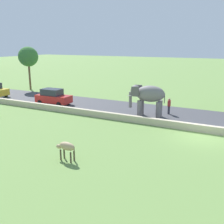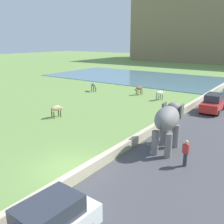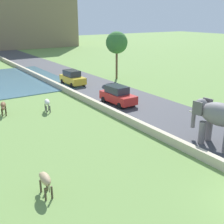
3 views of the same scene
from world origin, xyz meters
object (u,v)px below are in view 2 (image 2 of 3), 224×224
object	(u,v)px
cow_brown	(139,89)
cow_grey	(93,85)
person_beside_elephant	(186,153)
cow_tan	(56,109)
cow_white	(160,93)
elephant	(168,120)
car_red	(213,103)

from	to	relation	value
cow_brown	cow_grey	bearing A→B (deg)	-165.46
person_beside_elephant	cow_tan	size ratio (longest dim) A/B	1.16
person_beside_elephant	cow_grey	world-z (taller)	person_beside_elephant
person_beside_elephant	cow_brown	world-z (taller)	person_beside_elephant
cow_white	cow_grey	distance (m)	9.85
person_beside_elephant	cow_grey	size ratio (longest dim) A/B	1.18
elephant	cow_tan	size ratio (longest dim) A/B	2.53
elephant	cow_white	bearing A→B (deg)	116.84
cow_tan	elephant	bearing A→B (deg)	-4.38
elephant	car_red	bearing A→B (deg)	89.87
cow_grey	car_red	bearing A→B (deg)	-4.13
cow_white	car_red	bearing A→B (deg)	-14.17
person_beside_elephant	cow_white	bearing A→B (deg)	120.00
elephant	cow_brown	size ratio (longest dim) A/B	2.49
cow_grey	cow_tan	world-z (taller)	same
cow_grey	cow_tan	bearing A→B (deg)	-66.39
person_beside_elephant	cow_white	xyz separation A→B (m)	(-8.31, 14.40, -0.04)
cow_white	cow_grey	world-z (taller)	same
cow_brown	cow_tan	size ratio (longest dim) A/B	1.01
cow_brown	car_red	bearing A→B (deg)	-15.72
person_beside_elephant	cow_tan	bearing A→B (deg)	169.57
elephant	cow_tan	world-z (taller)	elephant
person_beside_elephant	cow_tan	distance (m)	13.34
cow_white	cow_tan	size ratio (longest dim) A/B	1.01
cow_white	cow_grey	xyz separation A→B (m)	(-9.84, -0.47, 0.00)
cow_grey	cow_tan	xyz separation A→B (m)	(5.03, -11.52, 0.00)
elephant	cow_brown	xyz separation A→B (m)	(-10.01, 14.03, -1.20)
car_red	cow_white	bearing A→B (deg)	165.83
car_red	person_beside_elephant	bearing A→B (deg)	-82.03
elephant	person_beside_elephant	distance (m)	2.65
cow_tan	person_beside_elephant	bearing A→B (deg)	-10.43
car_red	cow_grey	bearing A→B (deg)	175.87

